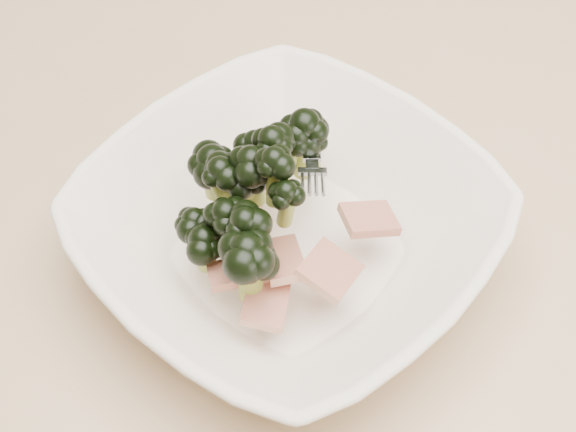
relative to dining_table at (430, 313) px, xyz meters
name	(u,v)px	position (x,y,z in m)	size (l,w,h in m)	color
dining_table	(430,313)	(0.00, 0.00, 0.00)	(1.20, 0.80, 0.75)	tan
broccoli_dish	(285,224)	(-0.11, -0.06, 0.14)	(0.36, 0.36, 0.12)	beige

